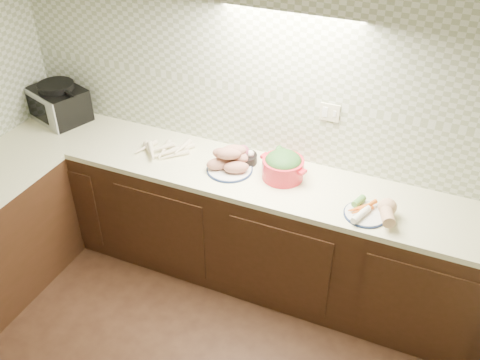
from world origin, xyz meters
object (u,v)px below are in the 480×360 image
at_px(toaster_oven, 59,103).
at_px(sweet_potato_plate, 230,160).
at_px(onion_bowl, 245,156).
at_px(dutch_oven, 283,166).
at_px(parsnip_pile, 166,150).
at_px(veg_plate, 376,210).

height_order(toaster_oven, sweet_potato_plate, toaster_oven).
height_order(onion_bowl, dutch_oven, dutch_oven).
distance_m(toaster_oven, onion_bowl, 1.59).
bearing_deg(dutch_oven, sweet_potato_plate, -155.00).
relative_size(toaster_oven, dutch_oven, 1.47).
height_order(parsnip_pile, dutch_oven, dutch_oven).
xyz_separation_m(toaster_oven, sweet_potato_plate, (1.53, -0.13, -0.07)).
xyz_separation_m(toaster_oven, dutch_oven, (1.89, -0.08, -0.05)).
bearing_deg(parsnip_pile, dutch_oven, 3.00).
bearing_deg(veg_plate, toaster_oven, 174.78).
bearing_deg(toaster_oven, sweet_potato_plate, 14.08).
bearing_deg(sweet_potato_plate, veg_plate, -5.79).
bearing_deg(parsnip_pile, onion_bowl, 11.69).
distance_m(toaster_oven, veg_plate, 2.56).
xyz_separation_m(parsnip_pile, onion_bowl, (0.56, 0.12, 0.02)).
xyz_separation_m(toaster_oven, parsnip_pile, (1.03, -0.12, -0.11)).
bearing_deg(toaster_oven, parsnip_pile, 12.21).
bearing_deg(onion_bowl, veg_plate, -13.36).
bearing_deg(parsnip_pile, veg_plate, -4.21).
xyz_separation_m(parsnip_pile, veg_plate, (1.52, -0.11, 0.01)).
bearing_deg(veg_plate, dutch_oven, 166.48).
distance_m(parsnip_pile, onion_bowl, 0.57).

